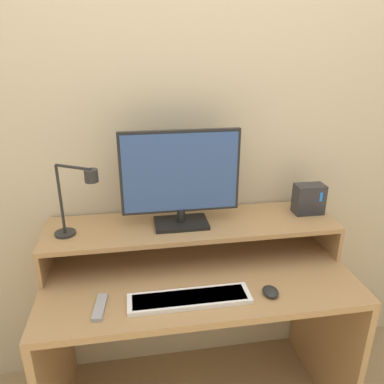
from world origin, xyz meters
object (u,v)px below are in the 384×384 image
Objects in this scene: router_dock at (309,199)px; desk_lamp at (77,198)px; keyboard at (190,298)px; remote_control at (100,307)px; monitor at (181,178)px; mouse at (271,292)px.

desk_lamp is at bearing -175.44° from router_dock.
keyboard reaches higher than remote_control.
router_dock is (0.62, 0.03, -0.15)m from monitor.
keyboard is (0.42, -0.27, -0.34)m from desk_lamp.
desk_lamp reaches higher than router_dock.
router_dock reaches higher than mouse.
keyboard is 0.34m from remote_control.
mouse is at bearing -130.06° from router_dock.
router_dock is 0.30× the size of keyboard.
keyboard is (-0.01, -0.33, -0.38)m from monitor.
monitor reaches higher than keyboard.
desk_lamp reaches higher than keyboard.
remote_control is at bearing 178.29° from mouse.
remote_control is at bearing -137.74° from monitor.
keyboard is (-0.63, -0.36, -0.23)m from router_dock.
monitor is 6.51× the size of mouse.
monitor is at bearing 7.21° from desk_lamp.
keyboard is at bearing -1.07° from remote_control.
mouse is at bearing -1.71° from remote_control.
monitor is 1.08× the size of keyboard.
monitor is 0.64m from router_dock.
router_dock is 1.82× the size of mouse.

